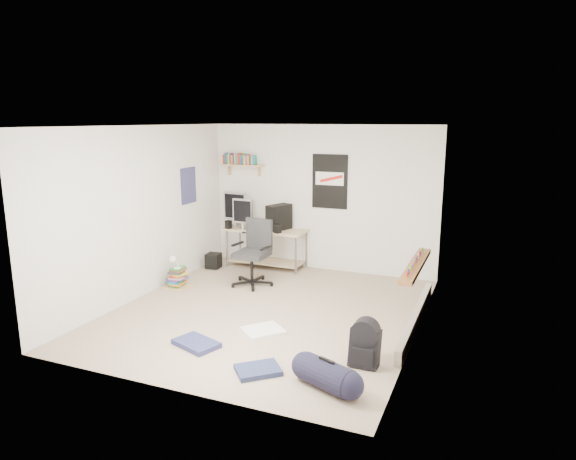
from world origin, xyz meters
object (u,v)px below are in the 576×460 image
at_px(duffel_bag, 326,375).
at_px(book_stack, 177,278).
at_px(office_chair, 252,255).
at_px(backpack, 365,348).
at_px(desk, 267,247).

relative_size(duffel_bag, book_stack, 1.17).
xyz_separation_m(office_chair, backpack, (2.32, -1.98, -0.29)).
relative_size(desk, backpack, 3.47).
bearing_deg(desk, backpack, -39.85).
bearing_deg(duffel_bag, desk, 144.64).
relative_size(desk, office_chair, 1.38).
distance_m(duffel_bag, book_stack, 3.77).
distance_m(desk, book_stack, 1.79).
distance_m(office_chair, duffel_bag, 3.37).
bearing_deg(book_stack, backpack, -23.33).
bearing_deg(office_chair, book_stack, -145.55).
bearing_deg(book_stack, office_chair, 27.07).
xyz_separation_m(duffel_bag, book_stack, (-3.14, 2.08, 0.01)).
bearing_deg(duffel_bag, book_stack, 168.73).
distance_m(desk, backpack, 3.96).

